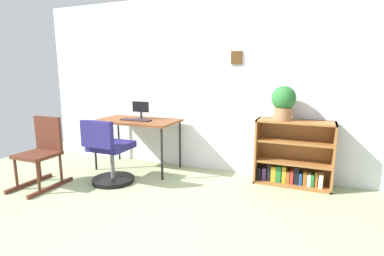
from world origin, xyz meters
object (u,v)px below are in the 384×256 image
object	(u,v)px
desk	(137,123)
potted_plant_on_shelf	(283,102)
office_chair	(109,156)
bookshelf_low	(293,157)
rocking_chair	(42,151)
monitor	(141,110)
keyboard	(136,120)

from	to	relation	value
desk	potted_plant_on_shelf	xyz separation A→B (m)	(1.93, 0.17, 0.36)
office_chair	bookshelf_low	bearing A→B (deg)	22.36
rocking_chair	office_chair	bearing A→B (deg)	26.43
monitor	rocking_chair	world-z (taller)	monitor
monitor	keyboard	xyz separation A→B (m)	(-0.00, -0.13, -0.12)
potted_plant_on_shelf	office_chair	bearing A→B (deg)	-157.55
rocking_chair	potted_plant_on_shelf	world-z (taller)	potted_plant_on_shelf
rocking_chair	potted_plant_on_shelf	xyz separation A→B (m)	(2.64, 1.15, 0.59)
office_chair	rocking_chair	xyz separation A→B (m)	(-0.70, -0.35, 0.08)
keyboard	office_chair	distance (m)	0.67
keyboard	bookshelf_low	size ratio (longest dim) A/B	0.48
monitor	bookshelf_low	bearing A→B (deg)	4.52
rocking_chair	bookshelf_low	size ratio (longest dim) A/B	0.93
bookshelf_low	office_chair	bearing A→B (deg)	-157.64
rocking_chair	potted_plant_on_shelf	bearing A→B (deg)	23.54
monitor	bookshelf_low	size ratio (longest dim) A/B	0.28
desk	keyboard	xyz separation A→B (m)	(0.02, -0.06, 0.06)
monitor	potted_plant_on_shelf	bearing A→B (deg)	3.23
rocking_chair	monitor	bearing A→B (deg)	54.69
desk	bookshelf_low	xyz separation A→B (m)	(2.07, 0.23, -0.31)
desk	bookshelf_low	world-z (taller)	bookshelf_low
office_chair	bookshelf_low	size ratio (longest dim) A/B	0.91
monitor	rocking_chair	distance (m)	1.34
rocking_chair	potted_plant_on_shelf	size ratio (longest dim) A/B	2.05
keyboard	monitor	bearing A→B (deg)	89.41
office_chair	bookshelf_low	distance (m)	2.25
bookshelf_low	rocking_chair	bearing A→B (deg)	-156.58
desk	monitor	distance (m)	0.19
monitor	potted_plant_on_shelf	world-z (taller)	potted_plant_on_shelf
office_chair	potted_plant_on_shelf	xyz separation A→B (m)	(1.94, 0.80, 0.67)
office_chair	potted_plant_on_shelf	world-z (taller)	potted_plant_on_shelf
monitor	office_chair	distance (m)	0.84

